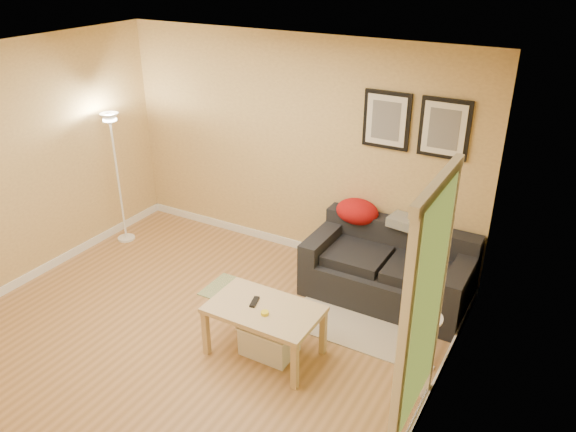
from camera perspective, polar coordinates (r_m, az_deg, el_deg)
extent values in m
plane|color=#AF7D4B|center=(5.70, -9.24, -11.63)|extent=(4.50, 4.50, 0.00)
plane|color=white|center=(4.63, -11.57, 14.91)|extent=(4.50, 4.50, 0.00)
plane|color=#DEBA72|center=(6.56, 0.77, 6.82)|extent=(4.50, 0.00, 4.50)
plane|color=#DEBA72|center=(6.61, -25.66, 4.37)|extent=(0.00, 4.00, 4.00)
plane|color=#DEBA72|center=(4.12, 15.03, -6.44)|extent=(0.00, 4.00, 4.00)
cube|color=white|center=(7.06, 0.67, -2.84)|extent=(4.50, 0.02, 0.10)
cube|color=white|center=(7.11, -23.70, -5.03)|extent=(0.02, 4.00, 0.10)
cube|color=white|center=(4.88, 13.16, -18.93)|extent=(0.02, 4.00, 0.10)
cube|color=#BDAD96|center=(5.83, 6.75, -10.45)|extent=(1.25, 0.85, 0.01)
cube|color=#668C4C|center=(6.24, -5.22, -7.65)|extent=(0.70, 0.50, 0.01)
cube|color=black|center=(5.17, -3.41, -8.65)|extent=(0.09, 0.17, 0.02)
cylinder|color=yellow|center=(5.02, -2.36, -9.78)|extent=(0.07, 0.07, 0.03)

